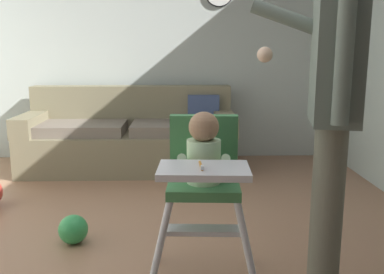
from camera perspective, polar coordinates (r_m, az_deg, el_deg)
name	(u,v)px	position (r m, az deg, el deg)	size (l,w,h in m)	color
wall_far	(158,37)	(5.03, -4.56, 13.04)	(4.94, 0.06, 2.78)	#B3BBB5
couch	(131,138)	(4.63, -8.13, -0.08)	(2.20, 0.86, 0.86)	#786F54
high_chair	(204,169)	(2.18, 1.55, -4.21)	(0.64, 0.75, 0.96)	silver
adult_standing	(331,110)	(2.10, 18.03, 3.40)	(0.51, 0.57, 1.71)	#676657
toy_ball	(73,229)	(2.97, -15.50, -11.73)	(0.19, 0.19, 0.19)	green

